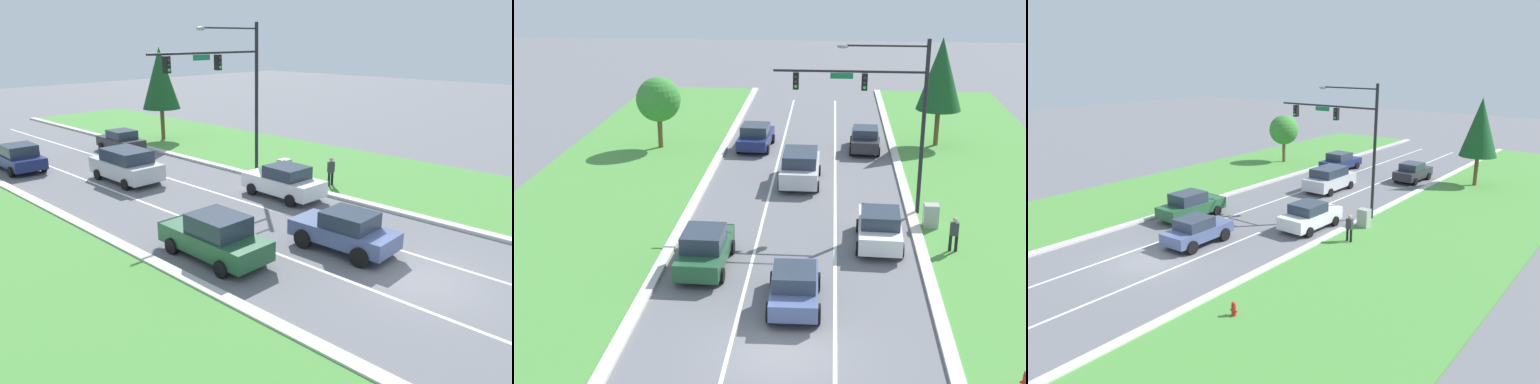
{
  "view_description": "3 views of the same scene",
  "coord_description": "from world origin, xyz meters",
  "views": [
    {
      "loc": [
        -15.12,
        -6.73,
        8.0
      ],
      "look_at": [
        -0.78,
        7.06,
        1.81
      ],
      "focal_mm": 35.0,
      "sensor_mm": 36.0,
      "label": 1
    },
    {
      "loc": [
        1.4,
        -20.88,
        13.14
      ],
      "look_at": [
        -1.24,
        9.65,
        2.32
      ],
      "focal_mm": 50.0,
      "sensor_mm": 36.0,
      "label": 2
    },
    {
      "loc": [
        20.64,
        -14.92,
        10.42
      ],
      "look_at": [
        1.43,
        9.86,
        1.88
      ],
      "focal_mm": 35.0,
      "sensor_mm": 36.0,
      "label": 3
    }
  ],
  "objects": [
    {
      "name": "traffic_signal_mast",
      "position": [
        3.95,
        13.49,
        5.8
      ],
      "size": [
        7.46,
        0.41,
        8.81
      ],
      "color": "black",
      "rests_on": "ground_plane"
    },
    {
      "name": "conifer_near_right_tree",
      "position": [
        8.57,
        26.53,
        4.89
      ],
      "size": [
        2.98,
        2.98,
        7.29
      ],
      "color": "brown",
      "rests_on": "ground_plane"
    },
    {
      "name": "white_sedan",
      "position": [
        3.79,
        9.45,
        0.85
      ],
      "size": [
        2.21,
        4.46,
        1.7
      ],
      "rotation": [
        0.0,
        0.0,
        -0.03
      ],
      "color": "white",
      "rests_on": "ground_plane"
    },
    {
      "name": "forest_sedan",
      "position": [
        -3.72,
        6.36,
        0.87
      ],
      "size": [
        2.09,
        4.64,
        1.78
      ],
      "rotation": [
        0.0,
        0.0,
        -0.01
      ],
      "color": "#235633",
      "rests_on": "ground_plane"
    },
    {
      "name": "ground_plane",
      "position": [
        0.0,
        0.0,
        0.0
      ],
      "size": [
        160.0,
        160.0,
        0.0
      ],
      "primitive_type": "plane",
      "color": "slate"
    },
    {
      "name": "lane_stripe_inner_left",
      "position": [
        -1.8,
        0.0,
        0.0
      ],
      "size": [
        0.14,
        81.0,
        0.01
      ],
      "color": "white",
      "rests_on": "ground_plane"
    },
    {
      "name": "curb_strip_left",
      "position": [
        -5.65,
        0.0,
        0.07
      ],
      "size": [
        0.5,
        90.0,
        0.15
      ],
      "color": "beige",
      "rests_on": "ground_plane"
    },
    {
      "name": "silver_suv",
      "position": [
        -0.22,
        17.96,
        0.97
      ],
      "size": [
        2.31,
        4.83,
        1.9
      ],
      "rotation": [
        0.0,
        0.0,
        -0.01
      ],
      "color": "silver",
      "rests_on": "ground_plane"
    },
    {
      "name": "curb_strip_right",
      "position": [
        5.65,
        0.0,
        0.07
      ],
      "size": [
        0.5,
        90.0,
        0.15
      ],
      "color": "beige",
      "rests_on": "ground_plane"
    },
    {
      "name": "charcoal_sedan",
      "position": [
        3.74,
        25.0,
        0.81
      ],
      "size": [
        2.1,
        4.22,
        1.62
      ],
      "rotation": [
        0.0,
        0.0,
        -0.04
      ],
      "color": "#28282D",
      "rests_on": "ground_plane"
    },
    {
      "name": "slate_blue_sedan",
      "position": [
        0.24,
        3.26,
        0.84
      ],
      "size": [
        2.07,
        4.2,
        1.63
      ],
      "rotation": [
        0.0,
        0.0,
        0.02
      ],
      "color": "#475684",
      "rests_on": "ground_plane"
    },
    {
      "name": "utility_cabinet",
      "position": [
        6.39,
        11.67,
        0.6
      ],
      "size": [
        0.7,
        0.6,
        1.21
      ],
      "color": "#9E9E99",
      "rests_on": "ground_plane"
    },
    {
      "name": "lane_stripe_inner_right",
      "position": [
        1.8,
        0.0,
        0.0
      ],
      "size": [
        0.14,
        81.0,
        0.01
      ],
      "color": "white",
      "rests_on": "ground_plane"
    },
    {
      "name": "navy_sedan",
      "position": [
        -3.52,
        24.96,
        0.83
      ],
      "size": [
        2.31,
        4.51,
        1.67
      ],
      "rotation": [
        0.0,
        0.0,
        -0.05
      ],
      "color": "navy",
      "rests_on": "ground_plane"
    },
    {
      "name": "pedestrian",
      "position": [
        7.02,
        8.8,
        0.94
      ],
      "size": [
        0.4,
        0.26,
        1.69
      ],
      "rotation": [
        0.0,
        0.0,
        3.03
      ],
      "color": "black",
      "rests_on": "ground_plane"
    }
  ]
}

